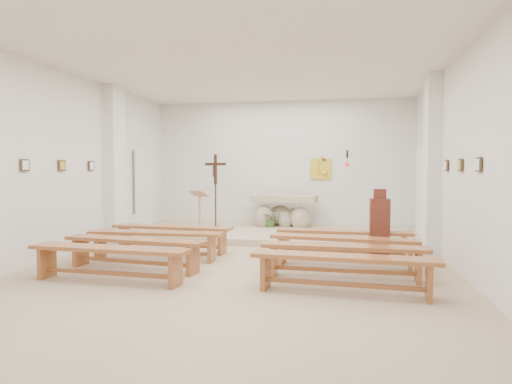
% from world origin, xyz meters
% --- Properties ---
extents(ground, '(7.00, 10.00, 0.00)m').
position_xyz_m(ground, '(0.00, 0.00, 0.00)').
color(ground, '#C1AF8B').
rests_on(ground, ground).
extents(wall_left, '(0.02, 10.00, 3.50)m').
position_xyz_m(wall_left, '(-3.49, 0.00, 1.75)').
color(wall_left, silver).
rests_on(wall_left, ground).
extents(wall_right, '(0.02, 10.00, 3.50)m').
position_xyz_m(wall_right, '(3.49, 0.00, 1.75)').
color(wall_right, silver).
rests_on(wall_right, ground).
extents(wall_back, '(7.00, 0.02, 3.50)m').
position_xyz_m(wall_back, '(0.00, 4.99, 1.75)').
color(wall_back, silver).
rests_on(wall_back, ground).
extents(ceiling, '(7.00, 10.00, 0.02)m').
position_xyz_m(ceiling, '(0.00, 0.00, 3.49)').
color(ceiling, silver).
rests_on(ceiling, wall_back).
extents(sanctuary_platform, '(6.98, 3.00, 0.15)m').
position_xyz_m(sanctuary_platform, '(0.00, 3.50, 0.07)').
color(sanctuary_platform, beige).
rests_on(sanctuary_platform, ground).
extents(pilaster_left, '(0.26, 0.55, 3.50)m').
position_xyz_m(pilaster_left, '(-3.37, 2.00, 1.75)').
color(pilaster_left, white).
rests_on(pilaster_left, ground).
extents(pilaster_right, '(0.26, 0.55, 3.50)m').
position_xyz_m(pilaster_right, '(3.37, 2.00, 1.75)').
color(pilaster_right, white).
rests_on(pilaster_right, ground).
extents(gold_wall_relief, '(0.55, 0.04, 0.55)m').
position_xyz_m(gold_wall_relief, '(1.05, 4.96, 1.65)').
color(gold_wall_relief, yellow).
rests_on(gold_wall_relief, wall_back).
extents(sanctuary_lamp, '(0.11, 0.36, 0.44)m').
position_xyz_m(sanctuary_lamp, '(1.75, 4.71, 1.81)').
color(sanctuary_lamp, black).
rests_on(sanctuary_lamp, wall_back).
extents(station_frame_left_front, '(0.03, 0.20, 0.20)m').
position_xyz_m(station_frame_left_front, '(-3.47, -0.80, 1.72)').
color(station_frame_left_front, '#442E1D').
rests_on(station_frame_left_front, wall_left).
extents(station_frame_left_mid, '(0.03, 0.20, 0.20)m').
position_xyz_m(station_frame_left_mid, '(-3.47, 0.20, 1.72)').
color(station_frame_left_mid, '#442E1D').
rests_on(station_frame_left_mid, wall_left).
extents(station_frame_left_rear, '(0.03, 0.20, 0.20)m').
position_xyz_m(station_frame_left_rear, '(-3.47, 1.20, 1.72)').
color(station_frame_left_rear, '#442E1D').
rests_on(station_frame_left_rear, wall_left).
extents(station_frame_right_front, '(0.03, 0.20, 0.20)m').
position_xyz_m(station_frame_right_front, '(3.47, -0.80, 1.72)').
color(station_frame_right_front, '#442E1D').
rests_on(station_frame_right_front, wall_right).
extents(station_frame_right_mid, '(0.03, 0.20, 0.20)m').
position_xyz_m(station_frame_right_mid, '(3.47, 0.20, 1.72)').
color(station_frame_right_mid, '#442E1D').
rests_on(station_frame_right_mid, wall_right).
extents(station_frame_right_rear, '(0.03, 0.20, 0.20)m').
position_xyz_m(station_frame_right_rear, '(3.47, 1.20, 1.72)').
color(station_frame_right_rear, '#442E1D').
rests_on(station_frame_right_rear, wall_right).
extents(radiator_left, '(0.10, 0.85, 0.52)m').
position_xyz_m(radiator_left, '(-3.43, 2.70, 0.27)').
color(radiator_left, silver).
rests_on(radiator_left, ground).
extents(radiator_right, '(0.10, 0.85, 0.52)m').
position_xyz_m(radiator_right, '(3.43, 2.70, 0.27)').
color(radiator_right, silver).
rests_on(radiator_right, ground).
extents(altar, '(1.77, 0.84, 0.89)m').
position_xyz_m(altar, '(0.11, 4.40, 0.49)').
color(altar, beige).
rests_on(altar, sanctuary_platform).
extents(lectern, '(0.44, 0.41, 1.04)m').
position_xyz_m(lectern, '(-1.53, 2.41, 0.66)').
color(lectern, tan).
rests_on(lectern, sanctuary_platform).
extents(crucifix_stand, '(0.57, 0.25, 1.88)m').
position_xyz_m(crucifix_stand, '(-1.56, 3.83, 1.23)').
color(crucifix_stand, '#361B11').
rests_on(crucifix_stand, sanctuary_platform).
extents(potted_plant, '(0.49, 0.45, 0.46)m').
position_xyz_m(potted_plant, '(-0.17, 4.15, 0.38)').
color(potted_plant, '#345C25').
rests_on(potted_plant, sanctuary_platform).
extents(donation_pedestal, '(0.35, 0.35, 1.30)m').
position_xyz_m(donation_pedestal, '(2.32, 1.05, 0.57)').
color(donation_pedestal, maroon).
rests_on(donation_pedestal, ground).
extents(bench_left_front, '(2.48, 0.57, 0.52)m').
position_xyz_m(bench_left_front, '(-1.69, 1.12, 0.39)').
color(bench_left_front, '#97552B').
rests_on(bench_left_front, ground).
extents(bench_right_front, '(2.47, 0.47, 0.52)m').
position_xyz_m(bench_right_front, '(1.69, 1.12, 0.39)').
color(bench_right_front, '#97552B').
rests_on(bench_right_front, ground).
extents(bench_left_second, '(2.47, 0.46, 0.52)m').
position_xyz_m(bench_left_second, '(-1.69, 0.29, 0.39)').
color(bench_left_second, '#97552B').
rests_on(bench_left_second, ground).
extents(bench_right_second, '(2.49, 0.67, 0.52)m').
position_xyz_m(bench_right_second, '(1.69, 0.29, 0.39)').
color(bench_right_second, '#97552B').
rests_on(bench_right_second, ground).
extents(bench_left_third, '(2.49, 0.71, 0.52)m').
position_xyz_m(bench_left_third, '(-1.69, -0.53, 0.39)').
color(bench_left_third, '#97552B').
rests_on(bench_left_third, ground).
extents(bench_right_third, '(2.47, 0.46, 0.52)m').
position_xyz_m(bench_right_third, '(1.69, -0.53, 0.39)').
color(bench_right_third, '#97552B').
rests_on(bench_right_third, ground).
extents(bench_left_fourth, '(2.48, 0.55, 0.52)m').
position_xyz_m(bench_left_fourth, '(-1.69, -1.36, 0.39)').
color(bench_left_fourth, '#97552B').
rests_on(bench_left_fourth, ground).
extents(bench_right_fourth, '(2.49, 0.58, 0.52)m').
position_xyz_m(bench_right_fourth, '(1.69, -1.36, 0.39)').
color(bench_right_fourth, '#97552B').
rests_on(bench_right_fourth, ground).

